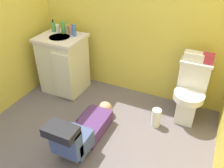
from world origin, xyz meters
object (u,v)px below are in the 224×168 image
(toilet, at_px, (190,93))
(tissue_box, at_px, (194,56))
(toiletry_bag, at_px, (208,58))
(soap_dispenser, at_px, (53,27))
(bottle_white, at_px, (58,29))
(faucet, at_px, (66,29))
(person_plumber, at_px, (83,130))
(bottle_pink, at_px, (71,31))
(paper_towel_roll, at_px, (156,118))
(bottle_green, at_px, (63,27))
(bottle_blue, at_px, (74,30))
(vanity_cabinet, at_px, (64,64))
(bottle_amber, at_px, (69,29))

(toilet, distance_m, tissue_box, 0.44)
(toiletry_bag, distance_m, soap_dispenser, 2.04)
(bottle_white, bearing_deg, faucet, 21.70)
(person_plumber, bearing_deg, bottle_pink, 126.39)
(person_plumber, relative_size, paper_towel_roll, 4.52)
(person_plumber, xyz_separation_m, bottle_green, (-0.82, 0.94, 0.73))
(bottle_blue, bearing_deg, vanity_cabinet, -149.07)
(toilet, distance_m, bottle_blue, 1.67)
(toiletry_bag, height_order, bottle_amber, bottle_amber)
(faucet, bearing_deg, bottle_pink, -13.98)
(tissue_box, distance_m, bottle_white, 1.81)
(vanity_cabinet, distance_m, person_plumber, 1.17)
(bottle_amber, bearing_deg, vanity_cabinet, -103.60)
(vanity_cabinet, xyz_separation_m, bottle_blue, (0.16, 0.10, 0.48))
(faucet, bearing_deg, bottle_white, -158.30)
(bottle_green, relative_size, bottle_amber, 1.47)
(person_plumber, height_order, tissue_box, tissue_box)
(toiletry_bag, bearing_deg, paper_towel_roll, -134.65)
(toiletry_bag, xyz_separation_m, bottle_amber, (-1.81, -0.02, 0.07))
(soap_dispenser, bearing_deg, bottle_pink, -1.26)
(toilet, height_order, bottle_green, bottle_green)
(bottle_pink, bearing_deg, vanity_cabinet, -130.82)
(person_plumber, distance_m, paper_towel_roll, 0.88)
(soap_dispenser, distance_m, bottle_amber, 0.24)
(toilet, height_order, paper_towel_roll, toilet)
(tissue_box, xyz_separation_m, bottle_blue, (-1.54, -0.09, 0.10))
(bottle_green, height_order, bottle_blue, bottle_green)
(toilet, bearing_deg, person_plumber, -136.01)
(vanity_cabinet, xyz_separation_m, person_plumber, (0.80, -0.82, -0.24))
(toiletry_bag, bearing_deg, soap_dispenser, -178.37)
(faucet, height_order, toiletry_bag, faucet)
(toilet, relative_size, person_plumber, 0.70)
(person_plumber, bearing_deg, toiletry_bag, 43.68)
(faucet, bearing_deg, bottle_blue, -17.11)
(tissue_box, xyz_separation_m, bottle_pink, (-1.59, -0.06, 0.07))
(tissue_box, relative_size, soap_dispenser, 1.33)
(bottle_blue, bearing_deg, bottle_white, 178.19)
(soap_dispenser, bearing_deg, faucet, 6.01)
(person_plumber, bearing_deg, vanity_cabinet, 134.14)
(person_plumber, relative_size, bottle_pink, 10.01)
(person_plumber, bearing_deg, bottle_white, 134.37)
(tissue_box, relative_size, bottle_green, 1.35)
(vanity_cabinet, relative_size, tissue_box, 3.73)
(toiletry_bag, bearing_deg, bottle_blue, -177.00)
(bottle_green, height_order, bottle_amber, bottle_green)
(soap_dispenser, bearing_deg, toiletry_bag, 1.63)
(toilet, height_order, bottle_white, bottle_white)
(person_plumber, relative_size, bottle_green, 6.51)
(soap_dispenser, relative_size, bottle_amber, 1.49)
(toilet, relative_size, paper_towel_roll, 3.19)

